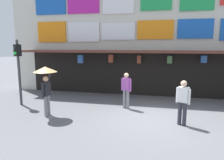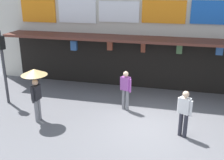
# 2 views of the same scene
# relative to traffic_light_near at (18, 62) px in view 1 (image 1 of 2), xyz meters

# --- Properties ---
(ground_plane) EXTENTS (80.00, 80.00, 0.00)m
(ground_plane) POSITION_rel_traffic_light_near_xyz_m (6.39, -0.65, -2.14)
(ground_plane) COLOR slate
(shopfront) EXTENTS (18.00, 2.60, 8.00)m
(shopfront) POSITION_rel_traffic_light_near_xyz_m (6.39, 3.92, 1.82)
(shopfront) COLOR beige
(shopfront) RESTS_ON ground
(traffic_light_near) EXTENTS (0.34, 0.35, 3.20)m
(traffic_light_near) POSITION_rel_traffic_light_near_xyz_m (0.00, 0.00, 0.00)
(traffic_light_near) COLOR #38383D
(traffic_light_near) RESTS_ON ground
(pedestrian_with_umbrella) EXTENTS (0.96, 0.96, 2.08)m
(pedestrian_with_umbrella) POSITION_rel_traffic_light_near_xyz_m (2.13, -1.21, -0.50)
(pedestrian_with_umbrella) COLOR gray
(pedestrian_with_umbrella) RESTS_ON ground
(pedestrian_in_green) EXTENTS (0.50, 0.34, 1.68)m
(pedestrian_in_green) POSITION_rel_traffic_light_near_xyz_m (5.20, 0.56, -1.19)
(pedestrian_in_green) COLOR gray
(pedestrian_in_green) RESTS_ON ground
(pedestrian_in_white) EXTENTS (0.48, 0.36, 1.68)m
(pedestrian_in_white) POSITION_rel_traffic_light_near_xyz_m (7.53, -1.06, -1.19)
(pedestrian_in_white) COLOR #2D2D38
(pedestrian_in_white) RESTS_ON ground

